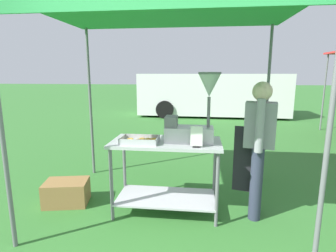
# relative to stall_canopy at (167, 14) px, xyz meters

# --- Properties ---
(ground_plane) EXTENTS (70.00, 70.00, 0.00)m
(ground_plane) POSITION_rel_stall_canopy_xyz_m (0.23, 4.75, -2.35)
(ground_plane) COLOR #33702D
(stall_canopy) EXTENTS (3.02, 2.23, 2.45)m
(stall_canopy) POSITION_rel_stall_canopy_xyz_m (0.00, 0.00, 0.00)
(stall_canopy) COLOR slate
(stall_canopy) RESTS_ON ground
(donut_cart) EXTENTS (1.30, 0.64, 0.91)m
(donut_cart) POSITION_rel_stall_canopy_xyz_m (0.00, -0.10, -1.72)
(donut_cart) COLOR #B7B7BC
(donut_cart) RESTS_ON ground
(donut_tray) EXTENTS (0.43, 0.28, 0.07)m
(donut_tray) POSITION_rel_stall_canopy_xyz_m (-0.29, -0.22, -1.43)
(donut_tray) COLOR #B7B7BC
(donut_tray) RESTS_ON donut_cart
(donut_fryer) EXTENTS (0.63, 0.28, 0.81)m
(donut_fryer) POSITION_rel_stall_canopy_xyz_m (0.33, -0.10, -1.15)
(donut_fryer) COLOR #B7B7BC
(donut_fryer) RESTS_ON donut_cart
(menu_sign) EXTENTS (0.13, 0.05, 0.23)m
(menu_sign) POSITION_rel_stall_canopy_xyz_m (0.36, -0.33, -1.35)
(menu_sign) COLOR black
(menu_sign) RESTS_ON donut_cart
(vendor) EXTENTS (0.47, 0.54, 1.61)m
(vendor) POSITION_rel_stall_canopy_xyz_m (1.08, -0.05, -1.45)
(vendor) COLOR #2D3347
(vendor) RESTS_ON ground
(supply_crate) EXTENTS (0.61, 0.48, 0.31)m
(supply_crate) POSITION_rel_stall_canopy_xyz_m (-1.33, -0.05, -2.20)
(supply_crate) COLOR olive
(supply_crate) RESTS_ON ground
(van_white) EXTENTS (5.85, 2.22, 1.69)m
(van_white) POSITION_rel_stall_canopy_xyz_m (0.90, 7.88, -1.48)
(van_white) COLOR white
(van_white) RESTS_ON ground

